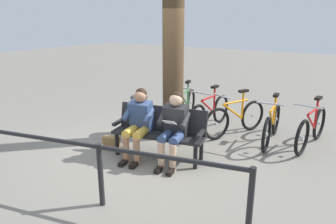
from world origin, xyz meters
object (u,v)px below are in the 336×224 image
object	(u,v)px
person_companion	(139,120)
bicycle_red	(186,106)
bicycle_green	(311,129)
bicycle_blue	(210,113)
handbag	(112,143)
bench	(160,128)
bicycle_silver	(235,118)
tree_trunk	(173,53)
litter_bin	(139,115)
person_reading	(174,125)
bicycle_purple	(272,125)

from	to	relation	value
person_companion	bicycle_red	bearing A→B (deg)	-93.07
bicycle_green	bicycle_blue	bearing A→B (deg)	-78.98
bicycle_red	handbag	bearing A→B (deg)	-23.35
bench	bicycle_silver	xyz separation A→B (m)	(-0.69, -1.71, -0.15)
bench	tree_trunk	xyz separation A→B (m)	(0.36, -0.96, 1.17)
litter_bin	bicycle_silver	size ratio (longest dim) A/B	0.50
handbag	bicycle_red	bearing A→B (deg)	-97.48
person_reading	litter_bin	bearing A→B (deg)	-42.11
tree_trunk	bicycle_blue	world-z (taller)	tree_trunk
bicycle_blue	bicycle_silver	bearing A→B (deg)	89.63
handbag	tree_trunk	size ratio (longest dim) A/B	0.09
person_reading	bicycle_purple	bearing A→B (deg)	-133.28
bicycle_silver	handbag	bearing A→B (deg)	-16.06
person_companion	bicycle_purple	size ratio (longest dim) A/B	0.72
bicycle_green	bench	bearing A→B (deg)	-41.25
tree_trunk	bicycle_purple	size ratio (longest dim) A/B	2.00
litter_bin	bicycle_blue	xyz separation A→B (m)	(-1.11, -1.05, -0.04)
tree_trunk	bicycle_silver	world-z (taller)	tree_trunk
person_companion	bicycle_blue	xyz separation A→B (m)	(-0.37, -1.98, -0.30)
person_reading	litter_bin	world-z (taller)	person_reading
bicycle_green	bicycle_silver	bearing A→B (deg)	-75.58
tree_trunk	bicycle_green	distance (m)	2.95
person_reading	bicycle_green	size ratio (longest dim) A/B	0.72
person_reading	bicycle_blue	xyz separation A→B (m)	(0.26, -1.84, -0.31)
litter_bin	bicycle_purple	xyz separation A→B (m)	(-2.46, -1.00, -0.04)
bicycle_blue	bicycle_red	xyz separation A→B (m)	(0.70, -0.17, 0.00)
handbag	tree_trunk	bearing A→B (deg)	-113.97
person_reading	person_companion	xyz separation A→B (m)	(0.63, 0.13, -0.00)
bicycle_red	tree_trunk	bearing A→B (deg)	-0.60
person_reading	bicycle_silver	size ratio (longest dim) A/B	0.76
bicycle_blue	bicycle_red	bearing A→B (deg)	-100.00
person_reading	person_companion	world-z (taller)	same
handbag	bicycle_silver	distance (m)	2.56
bicycle_blue	person_companion	bearing A→B (deg)	-7.17
tree_trunk	bicycle_purple	world-z (taller)	tree_trunk
person_companion	bicycle_red	distance (m)	2.19
bicycle_green	bicycle_red	world-z (taller)	same
person_reading	handbag	distance (m)	1.38
bicycle_green	bicycle_blue	distance (m)	2.03
person_reading	bicycle_red	bearing A→B (deg)	-76.41
person_reading	tree_trunk	size ratio (longest dim) A/B	0.36
person_companion	tree_trunk	xyz separation A→B (m)	(0.07, -1.19, 1.02)
bench	person_reading	distance (m)	0.39
tree_trunk	bicycle_red	world-z (taller)	tree_trunk
person_reading	bicycle_silver	distance (m)	1.86
bicycle_purple	person_companion	bearing A→B (deg)	-47.86
handbag	litter_bin	world-z (taller)	litter_bin
person_companion	handbag	world-z (taller)	person_companion
tree_trunk	bicycle_blue	bearing A→B (deg)	-119.34
handbag	tree_trunk	world-z (taller)	tree_trunk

